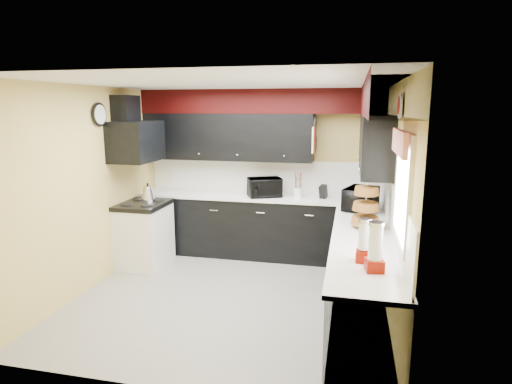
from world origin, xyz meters
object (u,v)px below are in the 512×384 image
Objects in this scene: toaster_oven at (265,187)px; microwave at (361,199)px; utensil_crock at (298,193)px; knife_block at (323,192)px; kettle at (148,192)px.

microwave is (1.37, -0.56, 0.01)m from toaster_oven.
microwave reaches higher than utensil_crock.
knife_block is (0.86, 0.05, -0.04)m from toaster_oven.
kettle is (-3.03, 0.11, -0.07)m from microwave.
microwave is 3.03m from kettle.
knife_block is (0.36, 0.02, 0.02)m from utensil_crock.
toaster_oven is at bearing -177.02° from utensil_crock.
microwave is at bearing -2.07° from kettle.
microwave is 2.71× the size of knife_block.
knife_block reaches higher than kettle.
kettle is at bearing -151.14° from knife_block.
toaster_oven is 1.71m from kettle.
knife_block is at bearing 58.09° from microwave.
microwave is at bearing -31.88° from knife_block.
toaster_oven is 0.50m from utensil_crock.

